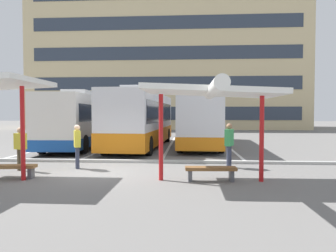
{
  "coord_description": "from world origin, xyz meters",
  "views": [
    {
      "loc": [
        3.09,
        -11.23,
        2.12
      ],
      "look_at": [
        2.08,
        4.35,
        1.51
      ],
      "focal_mm": 34.02,
      "sensor_mm": 36.0,
      "label": 1
    }
  ],
  "objects": [
    {
      "name": "coach_bus_1",
      "position": [
        0.15,
        8.68,
        1.71
      ],
      "size": [
        3.12,
        11.23,
        3.71
      ],
      "color": "silver",
      "rests_on": "ground"
    },
    {
      "name": "platform_kerb",
      "position": [
        0.0,
        2.35,
        0.06
      ],
      "size": [
        44.0,
        0.24,
        0.12
      ],
      "primitive_type": "cube",
      "color": "#ADADA8",
      "rests_on": "ground"
    },
    {
      "name": "bench_1",
      "position": [
        -2.68,
        -1.29,
        0.33
      ],
      "size": [
        1.62,
        0.63,
        0.45
      ],
      "color": "brown",
      "rests_on": "ground"
    },
    {
      "name": "waiting_shelter_1",
      "position": [
        3.79,
        -1.47,
        2.75
      ],
      "size": [
        4.15,
        4.69,
        2.98
      ],
      "color": "red",
      "rests_on": "ground"
    },
    {
      "name": "lane_stripe_0",
      "position": [
        -5.62,
        9.82,
        0.0
      ],
      "size": [
        0.16,
        14.0,
        0.01
      ],
      "primitive_type": "cube",
      "color": "white",
      "rests_on": "ground"
    },
    {
      "name": "lane_stripe_2",
      "position": [
        1.87,
        9.82,
        0.0
      ],
      "size": [
        0.16,
        14.0,
        0.01
      ],
      "primitive_type": "cube",
      "color": "white",
      "rests_on": "ground"
    },
    {
      "name": "coach_bus_2",
      "position": [
        3.95,
        10.14,
        1.66
      ],
      "size": [
        3.05,
        11.71,
        3.57
      ],
      "color": "silver",
      "rests_on": "ground"
    },
    {
      "name": "ground_plane",
      "position": [
        0.0,
        0.0,
        0.0
      ],
      "size": [
        160.0,
        160.0,
        0.0
      ],
      "primitive_type": "plane",
      "color": "slate"
    },
    {
      "name": "coach_bus_0",
      "position": [
        -3.76,
        9.47,
        1.66
      ],
      "size": [
        3.03,
        12.04,
        3.54
      ],
      "color": "silver",
      "rests_on": "ground"
    },
    {
      "name": "bench_2",
      "position": [
        3.79,
        -1.25,
        0.33
      ],
      "size": [
        1.62,
        0.5,
        0.45
      ],
      "color": "brown",
      "rests_on": "ground"
    },
    {
      "name": "waiting_passenger_0",
      "position": [
        4.68,
        1.3,
        1.02
      ],
      "size": [
        0.41,
        0.55,
        1.74
      ],
      "color": "#33384C",
      "rests_on": "ground"
    },
    {
      "name": "waiting_passenger_2",
      "position": [
        -3.14,
        0.15,
        0.92
      ],
      "size": [
        0.51,
        0.39,
        1.61
      ],
      "color": "brown",
      "rests_on": "ground"
    },
    {
      "name": "terminal_building",
      "position": [
        0.03,
        37.16,
        9.8
      ],
      "size": [
        37.94,
        14.07,
        22.34
      ],
      "color": "#D1BC8C",
      "rests_on": "ground"
    },
    {
      "name": "lane_stripe_1",
      "position": [
        -1.87,
        9.82,
        0.0
      ],
      "size": [
        0.16,
        14.0,
        0.01
      ],
      "primitive_type": "cube",
      "color": "white",
      "rests_on": "ground"
    },
    {
      "name": "lane_stripe_3",
      "position": [
        5.62,
        9.82,
        0.0
      ],
      "size": [
        0.16,
        14.0,
        0.01
      ],
      "primitive_type": "cube",
      "color": "white",
      "rests_on": "ground"
    },
    {
      "name": "waiting_passenger_3",
      "position": [
        -1.19,
        0.73,
        0.98
      ],
      "size": [
        0.4,
        0.54,
        1.69
      ],
      "color": "#33384C",
      "rests_on": "ground"
    }
  ]
}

